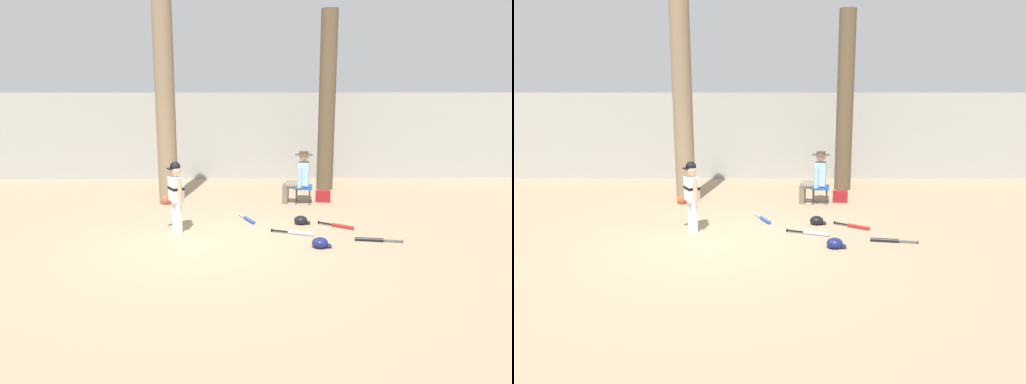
% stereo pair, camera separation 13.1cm
% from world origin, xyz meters
% --- Properties ---
extents(ground_plane, '(60.00, 60.00, 0.00)m').
position_xyz_m(ground_plane, '(0.00, 0.00, 0.00)').
color(ground_plane, '#9E8466').
extents(concrete_back_wall, '(18.00, 0.36, 2.44)m').
position_xyz_m(concrete_back_wall, '(0.00, 5.92, 1.22)').
color(concrete_back_wall, '#9E9E99').
rests_on(concrete_back_wall, ground).
extents(tree_near_player, '(0.57, 0.57, 5.18)m').
position_xyz_m(tree_near_player, '(-1.00, 2.83, 2.32)').
color(tree_near_player, '#7F6B51').
rests_on(tree_near_player, ground).
extents(tree_behind_spectator, '(0.70, 0.70, 4.59)m').
position_xyz_m(tree_behind_spectator, '(2.81, 4.32, 1.93)').
color(tree_behind_spectator, brown).
rests_on(tree_behind_spectator, ground).
extents(young_ballplayer, '(0.49, 0.53, 1.31)m').
position_xyz_m(young_ballplayer, '(-0.51, 0.65, 0.74)').
color(young_ballplayer, white).
rests_on(young_ballplayer, ground).
extents(folding_stool, '(0.46, 0.46, 0.41)m').
position_xyz_m(folding_stool, '(2.07, 2.76, 0.36)').
color(folding_stool, '#194C9E').
rests_on(folding_stool, ground).
extents(seated_spectator, '(0.68, 0.54, 1.20)m').
position_xyz_m(seated_spectator, '(1.97, 2.78, 0.64)').
color(seated_spectator, '#6B6051').
rests_on(seated_spectator, ground).
extents(handbag_beside_stool, '(0.36, 0.22, 0.26)m').
position_xyz_m(handbag_beside_stool, '(2.55, 2.89, 0.13)').
color(handbag_beside_stool, maroon).
rests_on(handbag_beside_stool, ground).
extents(bat_blue_youth, '(0.36, 0.70, 0.07)m').
position_xyz_m(bat_blue_youth, '(0.80, 1.32, 0.03)').
color(bat_blue_youth, '#2347AD').
rests_on(bat_blue_youth, ground).
extents(bat_red_barrel, '(0.64, 0.46, 0.07)m').
position_xyz_m(bat_red_barrel, '(2.55, 0.84, 0.03)').
color(bat_red_barrel, red).
rests_on(bat_red_barrel, ground).
extents(bat_black_composite, '(0.81, 0.21, 0.07)m').
position_xyz_m(bat_black_composite, '(2.96, 0.01, 0.03)').
color(bat_black_composite, black).
rests_on(bat_black_composite, ground).
extents(bat_aluminum_silver, '(0.78, 0.34, 0.07)m').
position_xyz_m(bat_aluminum_silver, '(1.70, 0.42, 0.03)').
color(bat_aluminum_silver, '#B7BCC6').
rests_on(bat_aluminum_silver, ground).
extents(batting_helmet_black, '(0.31, 0.24, 0.18)m').
position_xyz_m(batting_helmet_black, '(1.83, 1.08, 0.08)').
color(batting_helmet_black, black).
rests_on(batting_helmet_black, ground).
extents(batting_helmet_navy, '(0.32, 0.25, 0.19)m').
position_xyz_m(batting_helmet_navy, '(2.00, -0.29, 0.08)').
color(batting_helmet_navy, navy).
rests_on(batting_helmet_navy, ground).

